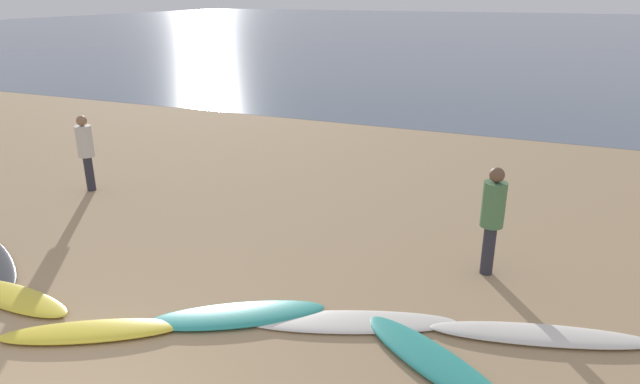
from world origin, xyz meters
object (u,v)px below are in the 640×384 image
Objects in this scene: surfboard_3 at (237,315)px; person_1 at (493,213)px; surfboard_5 at (433,361)px; surfboard_6 at (541,335)px; surfboard_2 at (92,331)px; surfboard_1 at (13,297)px; surfboard_4 at (351,322)px; person_0 at (86,147)px.

surfboard_3 is 1.37× the size of person_1.
surfboard_6 is at bearing 74.63° from surfboard_5.
surfboard_2 is 5.37m from surfboard_6.
surfboard_2 is at bearing -177.93° from surfboard_3.
surfboard_2 is 0.96× the size of surfboard_3.
surfboard_1 is 0.75× the size of surfboard_4.
surfboard_4 is 2.61m from person_1.
surfboard_4 is 1.24× the size of surfboard_5.
person_0 is at bearing 116.08° from person_1.
person_0 is 8.03m from person_1.
surfboard_1 is 0.92× the size of surfboard_2.
surfboard_5 is at bearing -31.45° from surfboard_3.
surfboard_5 reaches higher than surfboard_6.
surfboard_2 is at bearing 27.42° from person_0.
surfboard_2 is 0.82× the size of surfboard_6.
surfboard_5 is 0.82× the size of surfboard_6.
surfboard_3 is at bearing 43.85° from person_0.
surfboard_5 is 8.32m from person_0.
surfboard_1 is at bearing 14.50° from person_0.
person_0 is at bearing 104.37° from surfboard_2.
surfboard_4 is (2.80, 1.42, -0.02)m from surfboard_2.
surfboard_5 is 1.32× the size of person_1.
surfboard_6 is at bearing 60.91° from person_0.
person_1 is (8.01, -0.54, 0.03)m from person_0.
surfboard_4 is 1.18m from surfboard_5.
surfboard_1 is 6.79m from surfboard_6.
surfboard_2 is 1.01× the size of surfboard_5.
surfboard_1 is at bearing 162.15° from surfboard_3.
surfboard_4 is at bearing -2.80° from surfboard_2.
surfboard_6 is 1.66× the size of person_0.
surfboard_3 is 3.70m from surfboard_6.
person_0 is at bearing 124.97° from surfboard_1.
person_1 reaches higher than surfboard_4.
person_0 reaches higher than surfboard_1.
surfboard_3 is at bearing -179.11° from surfboard_6.
surfboard_6 is at bearing -7.70° from surfboard_2.
person_1 reaches higher than surfboard_6.
surfboard_1 is 0.76× the size of surfboard_6.
surfboard_3 is at bearing 18.44° from surfboard_1.
person_1 is at bearing 69.57° from person_0.
surfboard_1 is at bearing 149.20° from person_1.
surfboard_5 is (3.91, 1.02, 0.00)m from surfboard_2.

